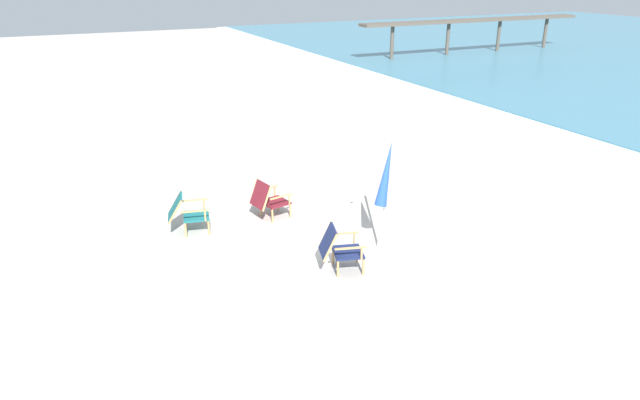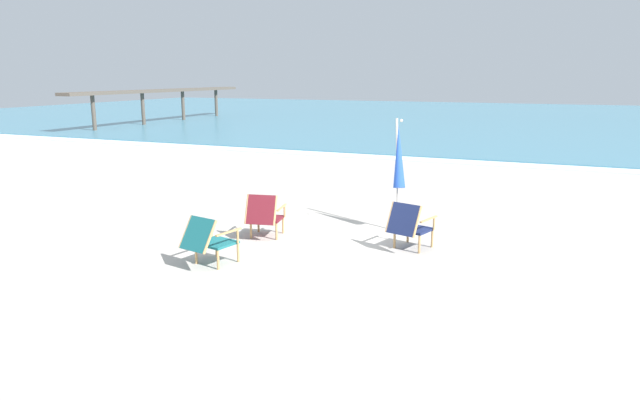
# 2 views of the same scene
# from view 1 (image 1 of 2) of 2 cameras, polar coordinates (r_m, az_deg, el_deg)

# --- Properties ---
(ground_plane) EXTENTS (80.00, 80.00, 0.00)m
(ground_plane) POSITION_cam_1_polar(r_m,az_deg,el_deg) (10.46, -2.34, -4.93)
(ground_plane) COLOR #B2AAA0
(beach_chair_front_right) EXTENTS (0.73, 0.88, 0.77)m
(beach_chair_front_right) POSITION_cam_1_polar(r_m,az_deg,el_deg) (11.23, -13.19, -1.18)
(beach_chair_front_right) COLOR #196066
(beach_chair_front_right) RESTS_ON ground
(beach_chair_back_right) EXTENTS (0.70, 0.80, 0.81)m
(beach_chair_back_right) POSITION_cam_1_polar(r_m,az_deg,el_deg) (11.58, -5.18, 0.11)
(beach_chair_back_right) COLOR maroon
(beach_chair_back_right) RESTS_ON ground
(beach_chair_far_center) EXTENTS (0.75, 0.85, 0.80)m
(beach_chair_far_center) POSITION_cam_1_polar(r_m,az_deg,el_deg) (9.59, 1.90, -4.74)
(beach_chair_far_center) COLOR #19234C
(beach_chair_far_center) RESTS_ON ground
(umbrella_furled_blue) EXTENTS (0.40, 0.61, 2.07)m
(umbrella_furled_blue) POSITION_cam_1_polar(r_m,az_deg,el_deg) (10.19, 6.63, 2.48)
(umbrella_furled_blue) COLOR #B7B2A8
(umbrella_furled_blue) RESTS_ON ground
(pier_distant) EXTENTS (0.90, 14.82, 2.01)m
(pier_distant) POSITION_cam_1_polar(r_m,az_deg,el_deg) (35.38, 15.26, 16.77)
(pier_distant) COLOR brown
(pier_distant) RESTS_ON ground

